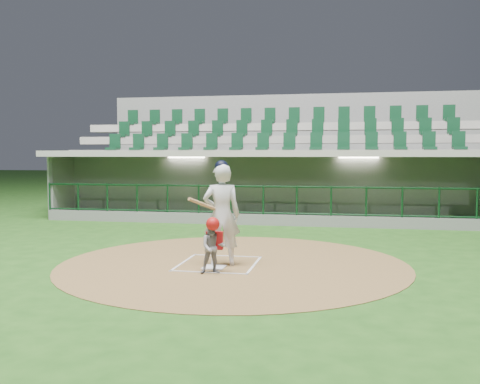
% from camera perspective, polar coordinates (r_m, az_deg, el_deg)
% --- Properties ---
extents(ground, '(120.00, 120.00, 0.00)m').
position_cam_1_polar(ground, '(11.44, -1.96, -7.41)').
color(ground, '#1F4B15').
rests_on(ground, ground).
extents(dirt_circle, '(7.20, 7.20, 0.01)m').
position_cam_1_polar(dirt_circle, '(11.18, -0.68, -7.65)').
color(dirt_circle, brown).
rests_on(dirt_circle, ground).
extents(home_plate, '(0.43, 0.43, 0.02)m').
position_cam_1_polar(home_plate, '(10.77, -2.81, -8.02)').
color(home_plate, white).
rests_on(home_plate, dirt_circle).
extents(batter_box_chalk, '(1.55, 1.80, 0.01)m').
position_cam_1_polar(batter_box_chalk, '(11.15, -2.31, -7.63)').
color(batter_box_chalk, white).
rests_on(batter_box_chalk, ground).
extents(dugout_structure, '(16.40, 3.70, 3.00)m').
position_cam_1_polar(dugout_structure, '(18.95, 3.69, 0.06)').
color(dugout_structure, slate).
rests_on(dugout_structure, ground).
extents(seating_deck, '(17.00, 6.72, 5.15)m').
position_cam_1_polar(seating_deck, '(21.99, 4.42, 1.80)').
color(seating_deck, gray).
rests_on(seating_deck, ground).
extents(batter, '(0.96, 0.97, 2.14)m').
position_cam_1_polar(batter, '(10.86, -1.98, -2.30)').
color(batter, silver).
rests_on(batter, dirt_circle).
extents(catcher, '(0.58, 0.52, 1.07)m').
position_cam_1_polar(catcher, '(10.19, -2.90, -5.67)').
color(catcher, gray).
rests_on(catcher, dirt_circle).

